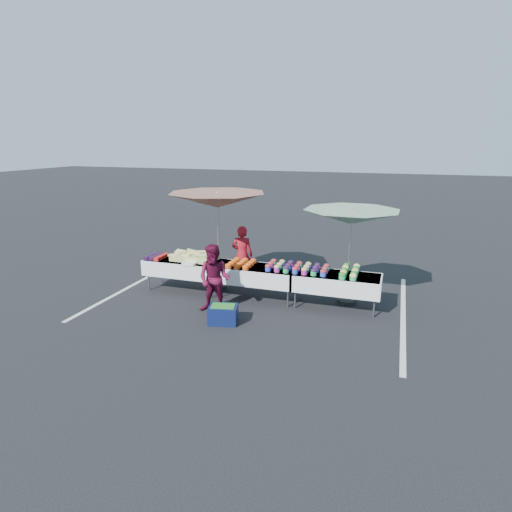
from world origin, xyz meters
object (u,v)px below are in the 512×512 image
(umbrella_left, at_px, (217,201))
(storage_bin, at_px, (223,314))
(vendor, at_px, (242,255))
(table_left, at_px, (184,267))
(table_center, at_px, (256,274))
(umbrella_right, at_px, (351,218))
(table_right, at_px, (336,282))
(customer, at_px, (214,279))

(umbrella_left, relative_size, storage_bin, 3.75)
(vendor, bearing_deg, table_left, 32.72)
(table_center, xyz_separation_m, umbrella_right, (1.99, 0.40, 1.33))
(table_right, height_order, storage_bin, table_right)
(table_left, distance_m, storage_bin, 2.25)
(vendor, distance_m, storage_bin, 2.54)
(vendor, xyz_separation_m, umbrella_left, (-0.40, -0.53, 1.40))
(vendor, bearing_deg, table_center, 119.09)
(table_left, height_order, customer, customer)
(umbrella_right, bearing_deg, table_right, -115.67)
(table_left, height_order, table_right, same)
(umbrella_left, bearing_deg, table_left, -150.90)
(customer, xyz_separation_m, storage_bin, (0.37, -0.46, -0.54))
(vendor, xyz_separation_m, customer, (0.12, -1.98, -0.01))
(table_right, distance_m, storage_bin, 2.52)
(umbrella_left, distance_m, storage_bin, 2.87)
(umbrella_right, bearing_deg, storage_bin, -138.77)
(table_right, bearing_deg, vendor, 159.40)
(table_left, bearing_deg, umbrella_right, 6.02)
(vendor, height_order, customer, vendor)
(vendor, relative_size, customer, 1.01)
(vendor, xyz_separation_m, storage_bin, (0.50, -2.43, -0.54))
(umbrella_right, xyz_separation_m, storage_bin, (-2.17, -1.90, -1.72))
(table_center, bearing_deg, umbrella_left, 159.70)
(vendor, relative_size, umbrella_right, 0.55)
(table_right, bearing_deg, table_left, 180.00)
(table_left, bearing_deg, table_center, 0.00)
(table_left, relative_size, customer, 1.28)
(customer, height_order, storage_bin, customer)
(table_right, height_order, umbrella_right, umbrella_right)
(table_center, relative_size, customer, 1.28)
(table_left, bearing_deg, customer, -39.99)
(storage_bin, bearing_deg, umbrella_left, 102.35)
(customer, bearing_deg, storage_bin, -51.68)
(customer, xyz_separation_m, umbrella_right, (2.55, 1.44, 1.18))
(vendor, relative_size, umbrella_left, 0.62)
(table_center, height_order, customer, customer)
(table_right, height_order, vendor, vendor)
(umbrella_left, bearing_deg, umbrella_right, -0.00)
(table_right, xyz_separation_m, umbrella_right, (0.19, 0.40, 1.33))
(table_right, distance_m, umbrella_left, 3.30)
(table_left, xyz_separation_m, customer, (1.25, -1.04, 0.14))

